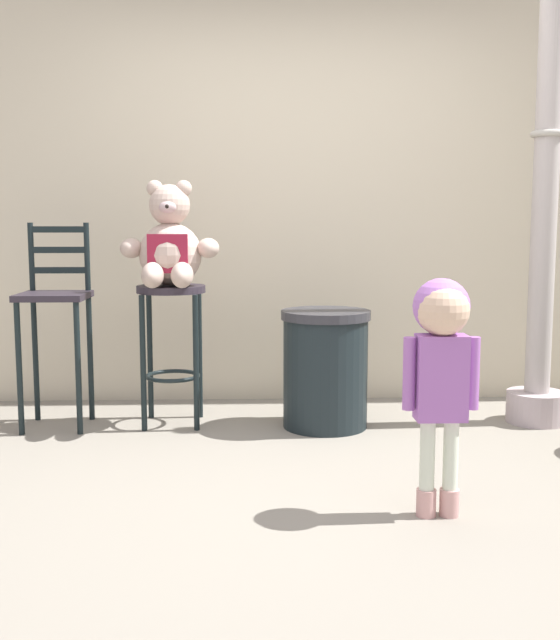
% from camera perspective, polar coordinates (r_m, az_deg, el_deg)
% --- Properties ---
extents(ground_plane, '(24.00, 24.00, 0.00)m').
position_cam_1_polar(ground_plane, '(3.40, 2.67, -12.61)').
color(ground_plane, gray).
extents(building_wall, '(7.48, 0.30, 3.83)m').
position_cam_1_polar(building_wall, '(5.17, 0.96, 15.67)').
color(building_wall, beige).
rests_on(building_wall, ground_plane).
extents(bar_stool_with_teddy, '(0.39, 0.39, 0.80)m').
position_cam_1_polar(bar_stool_with_teddy, '(4.41, -8.06, -0.45)').
color(bar_stool_with_teddy, '#2A232C').
rests_on(bar_stool_with_teddy, ground_plane).
extents(teddy_bear, '(0.55, 0.50, 0.59)m').
position_cam_1_polar(teddy_bear, '(4.35, -8.20, 5.39)').
color(teddy_bear, '#BCA293').
rests_on(teddy_bear, bar_stool_with_teddy).
extents(child_walking, '(0.30, 0.24, 0.94)m').
position_cam_1_polar(child_walking, '(3.03, 11.91, -1.83)').
color(child_walking, '#CD9691').
rests_on(child_walking, ground_plane).
extents(trash_bin, '(0.50, 0.50, 0.67)m').
position_cam_1_polar(trash_bin, '(4.35, 3.39, -3.62)').
color(trash_bin, black).
rests_on(trash_bin, ground_plane).
extents(lamppost, '(0.34, 0.34, 2.85)m').
position_cam_1_polar(lamppost, '(4.61, 19.01, 6.51)').
color(lamppost, '#B09FA2').
rests_on(lamppost, ground_plane).
extents(bar_chair_empty, '(0.37, 0.37, 1.16)m').
position_cam_1_polar(bar_chair_empty, '(4.50, -16.36, 0.73)').
color(bar_chair_empty, '#2A232C').
rests_on(bar_chair_empty, ground_plane).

